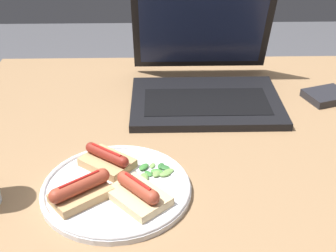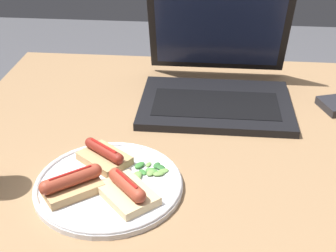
{
  "view_description": "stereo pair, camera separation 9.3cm",
  "coord_description": "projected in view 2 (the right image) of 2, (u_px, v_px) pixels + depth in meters",
  "views": [
    {
      "loc": [
        -0.12,
        -0.89,
        1.26
      ],
      "look_at": [
        -0.1,
        -0.09,
        0.79
      ],
      "focal_mm": 50.0,
      "sensor_mm": 36.0,
      "label": 1
    },
    {
      "loc": [
        -0.03,
        -0.89,
        1.26
      ],
      "look_at": [
        -0.1,
        -0.09,
        0.79
      ],
      "focal_mm": 50.0,
      "sensor_mm": 36.0,
      "label": 2
    }
  ],
  "objects": [
    {
      "name": "sausage_toast_right",
      "position": [
        104.0,
        156.0,
        0.9
      ],
      "size": [
        0.12,
        0.11,
        0.04
      ],
      "rotation": [
        0.0,
        0.0,
        2.49
      ],
      "color": "tan",
      "rests_on": "plate"
    },
    {
      "name": "sausage_toast_middle",
      "position": [
        127.0,
        190.0,
        0.81
      ],
      "size": [
        0.12,
        0.13,
        0.04
      ],
      "rotation": [
        0.0,
        0.0,
        2.31
      ],
      "color": "#D6B784",
      "rests_on": "plate"
    },
    {
      "name": "desk",
      "position": [
        216.0,
        168.0,
        1.08
      ],
      "size": [
        1.17,
        0.84,
        0.73
      ],
      "color": "#93704C",
      "rests_on": "ground_plane"
    },
    {
      "name": "salad_pile",
      "position": [
        149.0,
        171.0,
        0.88
      ],
      "size": [
        0.07,
        0.07,
        0.01
      ],
      "color": "#709E4C",
      "rests_on": "plate"
    },
    {
      "name": "laptop",
      "position": [
        216.0,
        82.0,
        1.14
      ],
      "size": [
        0.36,
        0.34,
        0.25
      ],
      "color": "black",
      "rests_on": "desk"
    },
    {
      "name": "sausage_toast_left",
      "position": [
        72.0,
        184.0,
        0.82
      ],
      "size": [
        0.12,
        0.11,
        0.04
      ],
      "rotation": [
        0.0,
        0.0,
        0.67
      ],
      "color": "tan",
      "rests_on": "plate"
    },
    {
      "name": "plate",
      "position": [
        109.0,
        185.0,
        0.85
      ],
      "size": [
        0.27,
        0.27,
        0.02
      ],
      "color": "silver",
      "rests_on": "desk"
    }
  ]
}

